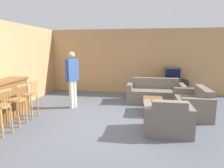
{
  "coord_description": "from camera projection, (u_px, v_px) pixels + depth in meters",
  "views": [
    {
      "loc": [
        0.73,
        -4.59,
        1.84
      ],
      "look_at": [
        -0.15,
        0.83,
        0.85
      ],
      "focal_mm": 32.0,
      "sensor_mm": 36.0,
      "label": 1
    }
  ],
  "objects": [
    {
      "name": "coffee_table",
      "position": [
        153.0,
        102.0,
        5.73
      ],
      "size": [
        0.56,
        0.91,
        0.39
      ],
      "color": "brown",
      "rests_on": "ground_plane"
    },
    {
      "name": "bar_chair_far",
      "position": [
        30.0,
        98.0,
        5.29
      ],
      "size": [
        0.4,
        0.4,
        1.0
      ],
      "color": "#B77F42",
      "rests_on": "ground_plane"
    },
    {
      "name": "loveseat_right",
      "position": [
        193.0,
        104.0,
        5.56
      ],
      "size": [
        0.8,
        1.48,
        0.77
      ],
      "color": "#70665B",
      "rests_on": "ground_plane"
    },
    {
      "name": "wall_left",
      "position": [
        21.0,
        65.0,
        6.46
      ],
      "size": [
        0.08,
        8.65,
        2.6
      ],
      "color": "tan",
      "rests_on": "ground_plane"
    },
    {
      "name": "armchair_near",
      "position": [
        167.0,
        120.0,
        4.36
      ],
      "size": [
        1.02,
        0.83,
        0.79
      ],
      "color": "#70665B",
      "rests_on": "ground_plane"
    },
    {
      "name": "tv_unit",
      "position": [
        171.0,
        88.0,
        7.78
      ],
      "size": [
        1.19,
        0.45,
        0.63
      ],
      "color": "#2D2319",
      "rests_on": "ground_plane"
    },
    {
      "name": "tv",
      "position": [
        172.0,
        74.0,
        7.68
      ],
      "size": [
        0.61,
        0.44,
        0.48
      ],
      "color": "#4C4C4C",
      "rests_on": "tv_unit"
    },
    {
      "name": "couch_far",
      "position": [
        155.0,
        94.0,
        6.88
      ],
      "size": [
        1.91,
        0.87,
        0.8
      ],
      "color": "#70665B",
      "rests_on": "ground_plane"
    },
    {
      "name": "ground_plane",
      "position": [
        113.0,
        124.0,
        4.9
      ],
      "size": [
        24.0,
        24.0,
        0.0
      ],
      "primitive_type": "plane",
      "color": "#565B66"
    },
    {
      "name": "bar_chair_near",
      "position": [
        1.0,
        110.0,
        4.22
      ],
      "size": [
        0.43,
        0.43,
        1.0
      ],
      "color": "#B77F42",
      "rests_on": "ground_plane"
    },
    {
      "name": "bar_chair_mid",
      "position": [
        17.0,
        103.0,
        4.76
      ],
      "size": [
        0.41,
        0.41,
        1.0
      ],
      "color": "#B77F42",
      "rests_on": "ground_plane"
    },
    {
      "name": "book_on_table",
      "position": [
        150.0,
        100.0,
        5.56
      ],
      "size": [
        0.22,
        0.2,
        0.03
      ],
      "color": "maroon",
      "rests_on": "coffee_table"
    },
    {
      "name": "person_by_window",
      "position": [
        72.0,
        76.0,
        6.1
      ],
      "size": [
        0.33,
        0.46,
        1.74
      ],
      "color": "silver",
      "rests_on": "ground_plane"
    },
    {
      "name": "wall_back",
      "position": [
        127.0,
        61.0,
        8.21
      ],
      "size": [
        9.4,
        0.08,
        2.6
      ],
      "color": "tan",
      "rests_on": "ground_plane"
    }
  ]
}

